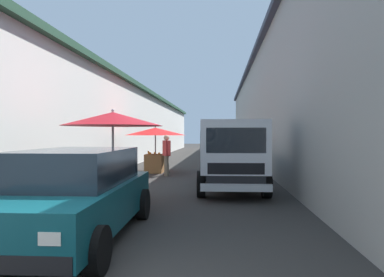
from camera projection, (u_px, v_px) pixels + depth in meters
The scene contains 11 objects.
ground at pixel (192, 169), 16.48m from camera, with size 90.00×90.00×0.00m, color #33302D.
building_left_whitewash at pixel (78, 124), 19.28m from camera, with size 49.80×7.50×4.64m.
building_right_concrete at pixel (321, 107), 18.09m from camera, with size 49.80×7.50×6.36m.
fruit_stall_far_left at pixel (230, 134), 22.33m from camera, with size 2.14×2.14×2.45m.
fruit_stall_near_right at pixel (155, 136), 14.80m from camera, with size 2.75×2.75×2.09m.
fruit_stall_far_right at pixel (113, 133), 8.10m from camera, with size 2.45×2.45×2.32m.
hatchback_car at pixel (74, 193), 5.39m from camera, with size 3.96×2.01×1.45m.
delivery_truck at pixel (232, 157), 9.55m from camera, with size 4.98×2.10×2.08m.
vendor_by_crates at pixel (239, 148), 18.68m from camera, with size 0.52×0.45×1.62m.
vendor_in_shade at pixel (167, 152), 13.49m from camera, with size 0.60×0.40×1.69m.
parked_scooter at pixel (241, 168), 12.29m from camera, with size 1.65×0.63×1.14m.
Camera 1 is at (-2.90, -1.39, 1.70)m, focal length 30.87 mm.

